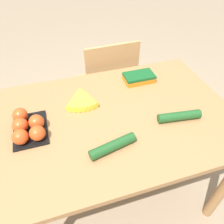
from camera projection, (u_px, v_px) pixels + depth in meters
name	position (u px, v px, depth m)	size (l,w,h in m)	color
ground_plane	(112.00, 189.00, 1.65)	(12.00, 12.00, 0.00)	gray
dining_table	(112.00, 131.00, 1.20)	(1.28, 0.84, 0.77)	#9E7044
chair	(108.00, 87.00, 1.79)	(0.43, 0.41, 0.91)	tan
banana_bunch	(81.00, 100.00, 1.20)	(0.18, 0.18, 0.04)	brown
tomato_pack	(27.00, 127.00, 1.02)	(0.16, 0.23, 0.08)	black
carrot_bag	(139.00, 77.00, 1.34)	(0.18, 0.11, 0.05)	orange
cucumber_near	(179.00, 116.00, 1.09)	(0.22, 0.07, 0.05)	#1E5123
cucumber_far	(113.00, 146.00, 0.96)	(0.22, 0.09, 0.05)	#1E5123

